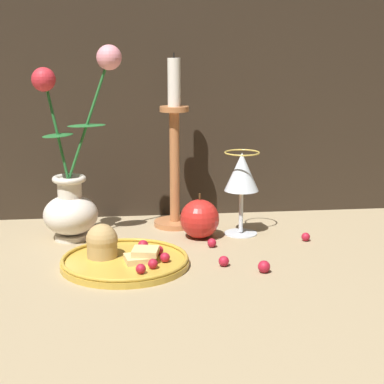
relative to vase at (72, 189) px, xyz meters
name	(u,v)px	position (x,y,z in m)	size (l,w,h in m)	color
ground_plane	(172,254)	(0.17, -0.10, -0.10)	(2.40, 2.40, 0.00)	#9E8966
vase	(72,189)	(0.00, 0.00, 0.00)	(0.16, 0.10, 0.35)	silver
plate_with_pastries	(121,257)	(0.09, -0.15, -0.08)	(0.21, 0.21, 0.07)	gold
wine_glass	(242,175)	(0.31, 0.00, 0.02)	(0.07, 0.07, 0.16)	silver
candlestick	(175,157)	(0.20, 0.07, 0.04)	(0.08, 0.08, 0.34)	#B77042
apple_beside_vase	(200,219)	(0.23, -0.02, -0.06)	(0.07, 0.07, 0.09)	red
berry_near_plate	(212,243)	(0.25, -0.08, -0.09)	(0.02, 0.02, 0.02)	#AD192D
berry_front_center	(224,261)	(0.25, -0.18, -0.09)	(0.02, 0.02, 0.02)	#AD192D
berry_by_glass_stem	(264,267)	(0.31, -0.21, -0.09)	(0.02, 0.02, 0.02)	#AD192D
berry_under_candlestick	(109,238)	(0.07, -0.03, -0.09)	(0.02, 0.02, 0.02)	#AD192D
berry_far_right	(306,237)	(0.43, -0.06, -0.09)	(0.02, 0.02, 0.02)	#AD192D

